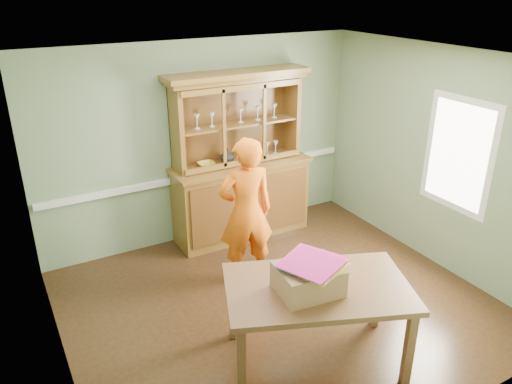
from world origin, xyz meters
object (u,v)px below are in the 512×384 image
dining_table (317,295)px  person (246,212)px  cardboard_box (308,279)px  china_hutch (240,181)px

dining_table → person: person is taller
dining_table → cardboard_box: size_ratio=3.52×
dining_table → person: (0.09, 1.55, 0.16)m
china_hutch → dining_table: size_ratio=1.20×
china_hutch → cardboard_box: size_ratio=4.22×
cardboard_box → dining_table: bearing=10.8°
china_hutch → person: size_ratio=1.28×
cardboard_box → china_hutch: bearing=75.1°
cardboard_box → person: 1.59m
cardboard_box → person: bearing=82.1°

